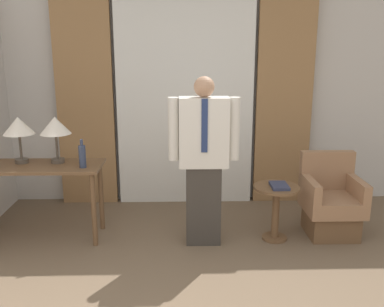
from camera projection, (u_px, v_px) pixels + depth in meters
name	position (u px, v px, depth m)	size (l,w,h in m)	color
wall_back	(185.00, 91.00, 5.12)	(10.00, 0.06, 2.70)	beige
curtain_sheer_center	(185.00, 97.00, 5.01)	(1.60, 0.06, 2.58)	white
curtain_drape_left	(85.00, 97.00, 4.98)	(0.66, 0.06, 2.58)	#997047
curtain_drape_right	(284.00, 97.00, 5.03)	(0.66, 0.06, 2.58)	#997047
desk	(39.00, 177.00, 4.17)	(1.24, 0.51, 0.76)	brown
table_lamp_left	(19.00, 127.00, 4.13)	(0.30, 0.30, 0.46)	#4C4238
table_lamp_right	(55.00, 127.00, 4.14)	(0.30, 0.30, 0.46)	#4C4238
bottle_near_edge	(82.00, 156.00, 4.03)	(0.07, 0.07, 0.27)	#2D3851
person	(204.00, 157.00, 4.00)	(0.66, 0.22, 1.62)	#38332D
armchair	(331.00, 204.00, 4.34)	(0.55, 0.55, 0.82)	brown
side_table	(276.00, 204.00, 4.19)	(0.45, 0.45, 0.55)	brown
book	(279.00, 186.00, 4.12)	(0.16, 0.23, 0.03)	#2D334C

